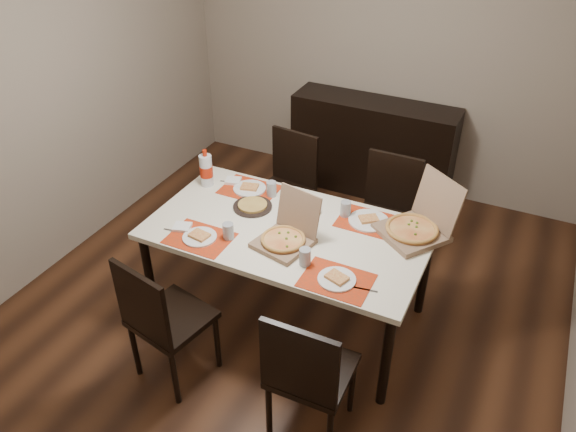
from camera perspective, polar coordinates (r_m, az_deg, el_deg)
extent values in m
cube|color=#472715|center=(4.23, 0.17, -8.65)|extent=(3.80, 4.00, 0.02)
cube|color=gray|center=(5.23, 10.17, 16.25)|extent=(3.80, 0.02, 2.60)
cube|color=gray|center=(4.56, -22.45, 11.56)|extent=(0.02, 4.00, 2.60)
cube|color=black|center=(5.35, 8.53, 6.92)|extent=(1.50, 0.40, 0.90)
cube|color=#EFE5C9|center=(3.65, 0.00, -1.56)|extent=(1.80, 1.00, 0.04)
cylinder|color=black|center=(3.97, -13.88, -6.17)|extent=(0.06, 0.06, 0.71)
cylinder|color=black|center=(3.39, 9.92, -14.31)|extent=(0.06, 0.06, 0.71)
cylinder|color=black|center=(4.53, -7.17, 0.22)|extent=(0.06, 0.06, 0.71)
cylinder|color=black|center=(4.02, 13.70, -5.60)|extent=(0.06, 0.06, 0.71)
cube|color=black|center=(3.51, -11.69, -10.15)|extent=(0.50, 0.50, 0.04)
cube|color=black|center=(3.26, -14.67, -8.75)|extent=(0.42, 0.12, 0.46)
cylinder|color=black|center=(3.71, -15.28, -12.95)|extent=(0.04, 0.04, 0.43)
cylinder|color=black|center=(3.51, -11.42, -15.80)|extent=(0.04, 0.04, 0.43)
cylinder|color=black|center=(3.86, -11.13, -10.03)|extent=(0.04, 0.04, 0.43)
cylinder|color=black|center=(3.66, -7.21, -12.55)|extent=(0.04, 0.04, 0.43)
cube|color=black|center=(3.17, 2.49, -15.41)|extent=(0.43, 0.43, 0.04)
cube|color=black|center=(2.87, 1.10, -14.80)|extent=(0.42, 0.04, 0.46)
cylinder|color=black|center=(3.30, -1.95, -19.23)|extent=(0.04, 0.04, 0.43)
cylinder|color=black|center=(3.50, 0.76, -14.95)|extent=(0.04, 0.04, 0.43)
cylinder|color=black|center=(3.43, 6.51, -16.76)|extent=(0.04, 0.04, 0.43)
cube|color=black|center=(4.57, -0.60, 2.26)|extent=(0.47, 0.47, 0.04)
cube|color=black|center=(4.58, 0.71, 5.97)|extent=(0.42, 0.08, 0.46)
cylinder|color=black|center=(4.74, 2.44, 0.18)|extent=(0.04, 0.04, 0.43)
cylinder|color=black|center=(4.90, -1.17, 1.46)|extent=(0.04, 0.04, 0.43)
cylinder|color=black|center=(4.49, 0.07, -1.97)|extent=(0.04, 0.04, 0.43)
cylinder|color=black|center=(4.66, -3.65, -0.55)|extent=(0.04, 0.04, 0.43)
cube|color=black|center=(4.29, 9.57, -0.58)|extent=(0.42, 0.42, 0.04)
cube|color=black|center=(4.32, 10.68, 3.44)|extent=(0.42, 0.03, 0.46)
cylinder|color=black|center=(4.54, 12.16, -2.43)|extent=(0.04, 0.04, 0.43)
cylinder|color=black|center=(4.61, 7.89, -1.27)|extent=(0.04, 0.04, 0.43)
cylinder|color=black|center=(4.26, 10.80, -5.03)|extent=(0.04, 0.04, 0.43)
cylinder|color=black|center=(4.33, 6.27, -3.75)|extent=(0.04, 0.04, 0.43)
cube|color=red|center=(3.60, -8.96, -2.23)|extent=(0.40, 0.30, 0.00)
cylinder|color=white|center=(3.59, -8.97, -2.13)|extent=(0.22, 0.22, 0.01)
cube|color=#EDD676|center=(3.59, -8.99, -1.93)|extent=(0.13, 0.11, 0.02)
cylinder|color=#92949B|center=(3.54, -6.08, -1.55)|extent=(0.07, 0.07, 0.11)
cube|color=#B2B2B7|center=(3.68, -11.13, -1.57)|extent=(0.20, 0.04, 0.00)
cube|color=white|center=(3.70, -10.70, -1.10)|extent=(0.13, 0.13, 0.02)
cube|color=red|center=(3.25, 4.96, -6.53)|extent=(0.40, 0.30, 0.00)
cylinder|color=white|center=(3.24, 4.97, -6.42)|extent=(0.22, 0.22, 0.01)
cube|color=#EDD676|center=(3.23, 4.98, -6.22)|extent=(0.14, 0.12, 0.02)
cylinder|color=#92949B|center=(3.32, 1.74, -4.17)|extent=(0.07, 0.07, 0.11)
cube|color=#B2B2B7|center=(3.21, 7.32, -7.32)|extent=(0.20, 0.04, 0.00)
cube|color=red|center=(4.06, -3.91, 2.71)|extent=(0.40, 0.30, 0.00)
cylinder|color=white|center=(4.05, -3.92, 2.80)|extent=(0.24, 0.24, 0.01)
cube|color=#EDD676|center=(4.04, -3.93, 2.98)|extent=(0.14, 0.12, 0.02)
cylinder|color=#92949B|center=(3.95, -1.69, 2.76)|extent=(0.07, 0.07, 0.11)
cube|color=#B2B2B7|center=(4.14, -5.62, 3.36)|extent=(0.20, 0.04, 0.00)
cube|color=white|center=(4.15, -5.59, 3.60)|extent=(0.13, 0.13, 0.02)
cube|color=red|center=(3.74, 8.18, -0.57)|extent=(0.40, 0.30, 0.00)
cylinder|color=white|center=(3.74, 8.19, -0.47)|extent=(0.27, 0.27, 0.01)
cube|color=#EDD676|center=(3.73, 8.21, -0.28)|extent=(0.15, 0.14, 0.02)
cylinder|color=#92949B|center=(3.75, 5.88, 0.72)|extent=(0.07, 0.07, 0.11)
cube|color=#B2B2B7|center=(3.71, 10.35, -1.10)|extent=(0.20, 0.04, 0.00)
cube|color=white|center=(3.57, 0.74, -1.99)|extent=(0.16, 0.16, 0.02)
cube|color=#7F6149|center=(3.49, -0.50, -2.77)|extent=(0.37, 0.37, 0.03)
cube|color=#7F6149|center=(3.50, 1.09, 0.48)|extent=(0.32, 0.14, 0.28)
cylinder|color=#EDD676|center=(3.48, -0.50, -2.44)|extent=(0.32, 0.32, 0.02)
cube|color=#7F6149|center=(3.66, 12.41, -1.68)|extent=(0.52, 0.52, 0.04)
cube|color=#7F6149|center=(3.66, 15.03, 1.51)|extent=(0.35, 0.29, 0.33)
cylinder|color=#EDD676|center=(3.64, 12.46, -1.33)|extent=(0.44, 0.44, 0.02)
cylinder|color=black|center=(3.85, -3.61, 0.96)|extent=(0.27, 0.27, 0.01)
cylinder|color=tan|center=(3.85, -3.62, 1.15)|extent=(0.20, 0.20, 0.02)
imported|color=white|center=(3.79, 2.40, 0.47)|extent=(0.13, 0.13, 0.03)
cylinder|color=silver|center=(4.09, -8.30, 4.60)|extent=(0.09, 0.09, 0.24)
cylinder|color=#A61C07|center=(4.09, -8.30, 4.54)|extent=(0.10, 0.10, 0.08)
cylinder|color=#A61C07|center=(4.02, -8.47, 6.35)|extent=(0.03, 0.03, 0.05)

